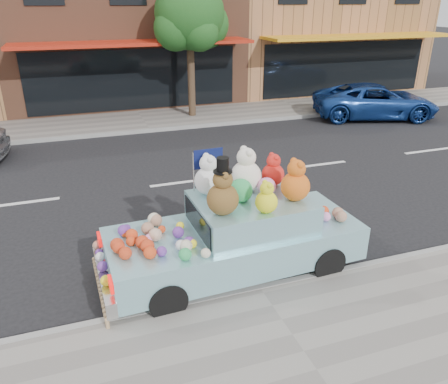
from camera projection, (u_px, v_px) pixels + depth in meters
name	position (u px, v px, depth m)	size (l,w,h in m)	color
ground	(184.00, 182.00, 11.48)	(120.00, 120.00, 0.00)	black
near_sidewalk	(304.00, 354.00, 5.83)	(60.00, 3.00, 0.12)	gray
far_sidewalk	(143.00, 121.00, 17.07)	(60.00, 3.00, 0.12)	gray
near_kerb	(259.00, 290.00, 7.13)	(60.00, 0.12, 0.13)	gray
far_kerb	(150.00, 130.00, 15.77)	(60.00, 0.12, 0.13)	gray
storefront_mid	(118.00, 17.00, 20.35)	(10.00, 9.80, 7.30)	brown
storefront_right	(308.00, 15.00, 23.33)	(10.00, 9.80, 7.30)	#AA7047
street_tree	(190.00, 20.00, 16.25)	(3.00, 2.70, 5.22)	#38281C
car_blue	(375.00, 101.00, 17.46)	(2.24, 4.85, 1.35)	navy
art_car	(236.00, 231.00, 7.45)	(4.55, 1.92, 2.28)	black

